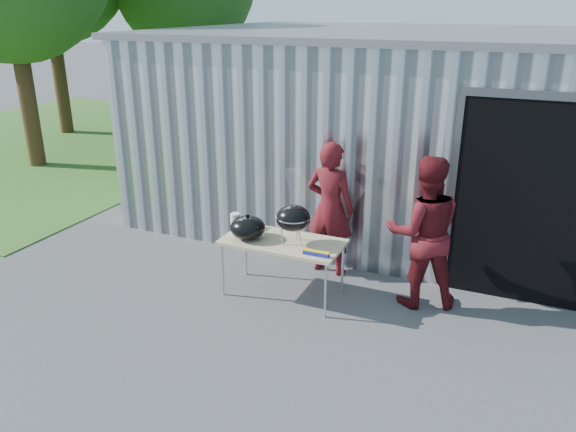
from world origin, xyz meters
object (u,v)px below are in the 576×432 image
at_px(kettle_grill, 293,211).
at_px(person_cook, 330,209).
at_px(folding_table, 283,244).
at_px(person_bystander, 424,232).

distance_m(kettle_grill, person_cook, 0.96).
bearing_deg(folding_table, person_bystander, 17.07).
distance_m(kettle_grill, person_bystander, 1.58).
xyz_separation_m(folding_table, kettle_grill, (0.15, -0.03, 0.46)).
relative_size(folding_table, kettle_grill, 1.61).
relative_size(kettle_grill, person_cook, 0.51).
bearing_deg(person_bystander, person_cook, -38.02).
bearing_deg(folding_table, person_cook, 71.22).
bearing_deg(kettle_grill, person_bystander, 19.77).
xyz_separation_m(kettle_grill, person_bystander, (1.47, 0.53, -0.23)).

